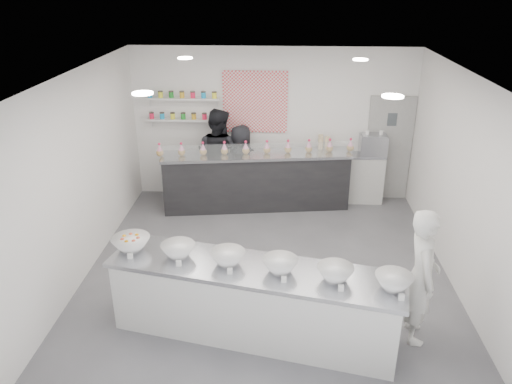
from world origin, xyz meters
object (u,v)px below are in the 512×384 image
back_bar (256,181)px  staff_left (218,156)px  espresso_ledge (349,178)px  staff_right (241,164)px  prep_counter (254,301)px  espresso_machine (373,145)px  woman_prep (421,276)px

back_bar → staff_left: staff_left is taller
espresso_ledge → staff_right: 2.18m
prep_counter → staff_left: size_ratio=1.89×
back_bar → espresso_machine: size_ratio=6.91×
woman_prep → back_bar: bearing=33.1°
staff_right → prep_counter: bearing=110.6°
espresso_machine → staff_left: size_ratio=0.27×
staff_left → staff_right: size_ratio=1.20×
staff_left → espresso_machine: bearing=-152.1°
staff_left → woman_prep: bearing=151.5°
back_bar → staff_left: bearing=154.1°
espresso_machine → staff_left: (-3.01, -0.16, -0.23)m
espresso_machine → back_bar: bearing=-169.5°
prep_counter → back_bar: (-0.17, 3.79, 0.06)m
back_bar → woman_prep: woman_prep is taller
espresso_machine → staff_right: (-2.56, -0.16, -0.39)m
espresso_machine → staff_left: staff_left is taller
prep_counter → staff_right: staff_right is taller
espresso_machine → staff_right: size_ratio=0.33×
woman_prep → staff_left: staff_left is taller
espresso_ledge → staff_right: staff_right is taller
espresso_ledge → staff_right: bearing=-175.7°
espresso_machine → staff_right: bearing=-176.3°
prep_counter → staff_right: (-0.49, 4.04, 0.30)m
espresso_ledge → woman_prep: woman_prep is taller
prep_counter → espresso_machine: size_ratio=6.95×
prep_counter → espresso_machine: 4.74m
espresso_ledge → prep_counter: bearing=-111.6°
back_bar → woman_prep: bearing=-67.2°
woman_prep → staff_left: 4.94m
staff_right → staff_left: bearing=13.7°
staff_left → prep_counter: bearing=127.8°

